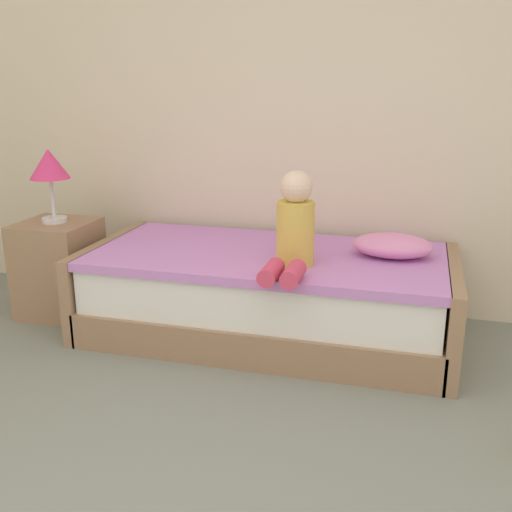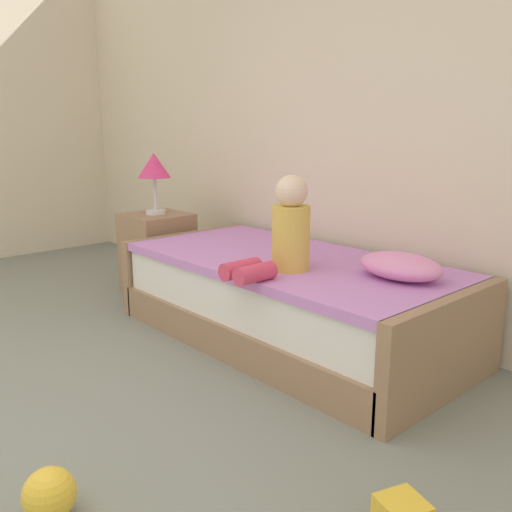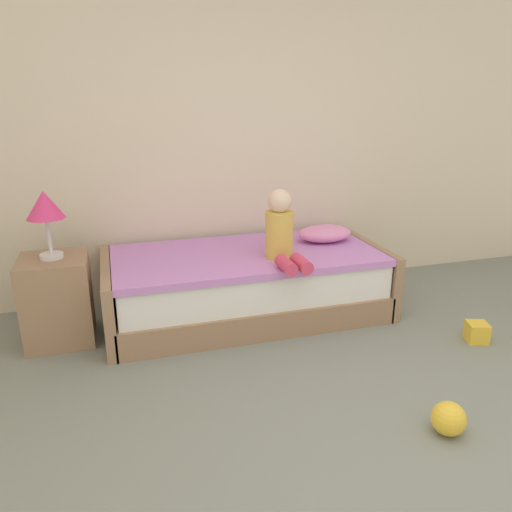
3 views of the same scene
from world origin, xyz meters
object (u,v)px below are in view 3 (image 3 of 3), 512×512
at_px(toy_block, 477,332).
at_px(toy_ball, 449,419).
at_px(pillow, 325,233).
at_px(table_lamp, 45,208).
at_px(bed, 247,284).
at_px(nightstand, 58,300).
at_px(child_figure, 282,232).

bearing_deg(toy_block, toy_ball, -137.02).
relative_size(pillow, toy_ball, 2.54).
bearing_deg(table_lamp, bed, 1.68).
bearing_deg(bed, table_lamp, -178.32).
xyz_separation_m(bed, nightstand, (-1.35, -0.04, 0.05)).
distance_m(bed, pillow, 0.76).
bearing_deg(toy_ball, child_figure, 104.81).
distance_m(child_figure, pillow, 0.61).
xyz_separation_m(bed, toy_block, (1.40, -0.91, -0.18)).
bearing_deg(child_figure, toy_ball, -75.19).
relative_size(bed, pillow, 4.80).
bearing_deg(toy_ball, bed, 109.06).
height_order(nightstand, toy_ball, nightstand).
height_order(table_lamp, toy_ball, table_lamp).
relative_size(pillow, toy_block, 3.23).
relative_size(nightstand, toy_block, 4.41).
relative_size(nightstand, toy_ball, 3.46).
bearing_deg(bed, toy_block, -32.94).
xyz_separation_m(table_lamp, toy_ball, (1.93, -1.63, -0.85)).
relative_size(table_lamp, toy_block, 3.31).
height_order(child_figure, toy_ball, child_figure).
distance_m(table_lamp, toy_block, 3.01).
xyz_separation_m(table_lamp, pillow, (2.04, 0.14, -0.37)).
bearing_deg(toy_ball, toy_block, 42.98).
height_order(nightstand, pillow, pillow).
bearing_deg(pillow, toy_block, -54.74).
distance_m(nightstand, table_lamp, 0.64).
bearing_deg(table_lamp, toy_block, -17.49).
bearing_deg(nightstand, toy_block, -17.49).
xyz_separation_m(bed, pillow, (0.69, 0.10, 0.32)).
distance_m(bed, nightstand, 1.35).
bearing_deg(child_figure, table_lamp, 173.03).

